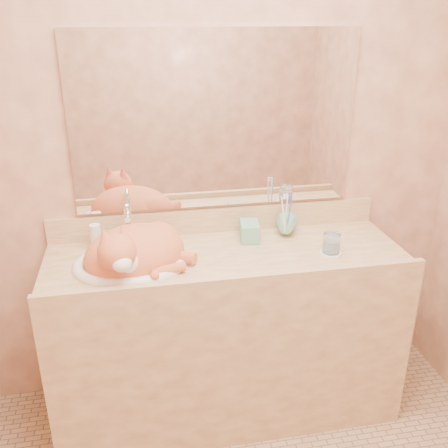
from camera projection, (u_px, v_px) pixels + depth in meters
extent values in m
cube|color=#9C6247|center=(216.00, 151.00, 2.31)|extent=(2.40, 0.02, 2.50)
cube|color=white|center=(216.00, 122.00, 2.25)|extent=(1.30, 0.02, 0.80)
imported|color=#6DAF89|center=(251.00, 226.00, 2.27)|extent=(0.10, 0.10, 0.19)
imported|color=#6DAF89|center=(286.00, 229.00, 2.36)|extent=(0.14, 0.14, 0.10)
cylinder|color=white|center=(330.00, 253.00, 2.22)|extent=(0.10, 0.10, 0.01)
cylinder|color=white|center=(331.00, 243.00, 2.20)|extent=(0.08, 0.08, 0.09)
cylinder|color=white|center=(96.00, 236.00, 2.26)|extent=(0.05, 0.05, 0.12)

